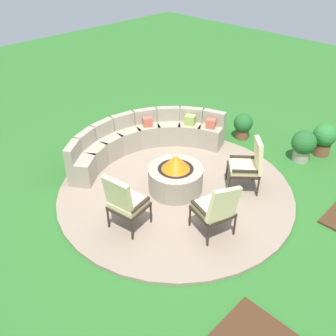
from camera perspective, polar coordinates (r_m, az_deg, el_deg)
ground_plane at (r=7.15m, az=1.14°, el=-3.62°), size 24.00×24.00×0.00m
patio_circle at (r=7.14m, az=1.15°, el=-3.43°), size 4.47×4.47×0.06m
fire_pit at (r=6.94m, az=1.18°, el=-1.29°), size 1.03×1.03×0.75m
curved_stone_bench at (r=8.10m, az=-3.81°, el=4.44°), size 3.44×1.82×0.80m
lounge_chair_front_left at (r=5.97m, az=-6.67°, el=-5.11°), size 0.66×0.63×1.09m
lounge_chair_front_right at (r=5.89m, az=7.48°, el=-6.11°), size 0.71×0.72×1.04m
lounge_chair_back_left at (r=7.00m, az=12.34°, el=0.64°), size 0.78×0.81×1.06m
potted_plant_0 at (r=8.39m, az=20.15°, el=3.40°), size 0.52×0.52×0.70m
potted_plant_1 at (r=8.95m, az=11.48°, el=6.50°), size 0.45×0.45×0.62m
potted_plant_2 at (r=8.78m, az=22.90°, el=4.25°), size 0.50×0.50×0.72m
potted_plant_3 at (r=9.16m, az=7.73°, el=6.95°), size 0.28×0.28×0.48m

